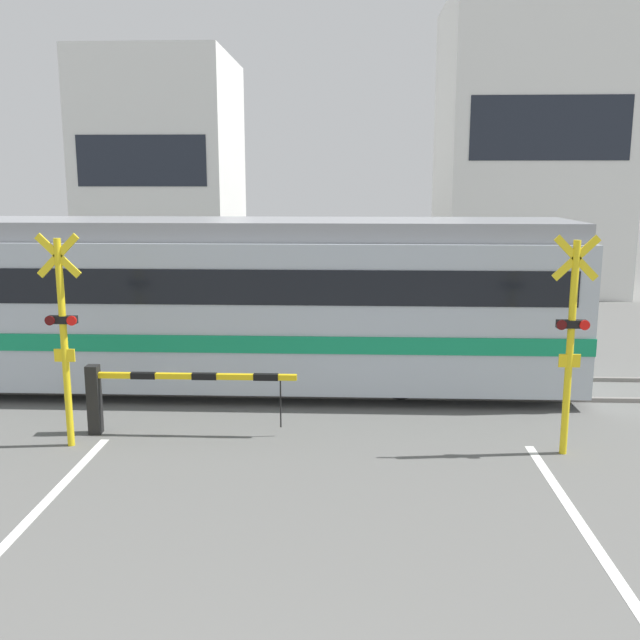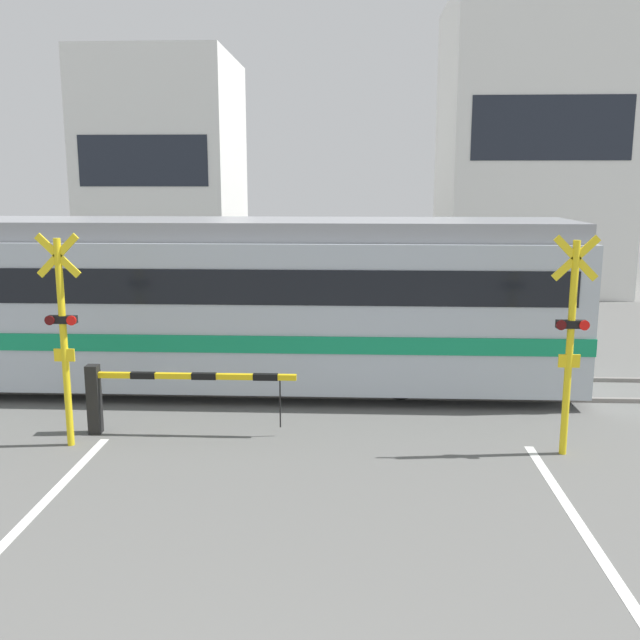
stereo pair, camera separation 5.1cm
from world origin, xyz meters
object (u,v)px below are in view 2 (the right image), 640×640
at_px(crossing_signal_right, 571,336).
at_px(crossing_barrier_near, 142,389).
at_px(commuter_train, 123,298).
at_px(crossing_signal_left, 63,331).
at_px(pedestrian, 302,287).
at_px(crossing_barrier_far, 445,322).

bearing_deg(crossing_signal_right, crossing_barrier_near, 175.15).
bearing_deg(commuter_train, crossing_signal_left, -87.16).
height_order(crossing_signal_left, pedestrian, crossing_signal_left).
bearing_deg(crossing_barrier_far, crossing_barrier_near, -134.08).
height_order(crossing_barrier_far, crossing_signal_left, crossing_signal_left).
distance_m(crossing_signal_left, crossing_signal_right, 7.71).
relative_size(commuter_train, crossing_barrier_far, 5.19).
bearing_deg(crossing_signal_right, pedestrian, 114.67).
xyz_separation_m(crossing_barrier_near, pedestrian, (1.92, 9.83, 0.24)).
xyz_separation_m(crossing_barrier_near, crossing_barrier_far, (5.68, 5.86, 0.00)).
distance_m(crossing_barrier_near, pedestrian, 10.02).
xyz_separation_m(crossing_signal_left, pedestrian, (2.93, 10.40, -0.84)).
xyz_separation_m(commuter_train, crossing_signal_right, (7.87, -3.39, 0.05)).
bearing_deg(crossing_barrier_near, crossing_barrier_far, 45.92).
height_order(crossing_barrier_near, crossing_barrier_far, same).
bearing_deg(crossing_barrier_near, pedestrian, 78.97).
bearing_deg(commuter_train, crossing_barrier_far, 23.87).
relative_size(commuter_train, pedestrian, 10.21).
bearing_deg(crossing_signal_left, crossing_signal_right, 0.00).
bearing_deg(crossing_signal_right, crossing_barrier_far, 98.97).
relative_size(crossing_barrier_near, crossing_signal_left, 1.03).
distance_m(crossing_signal_left, pedestrian, 10.83).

